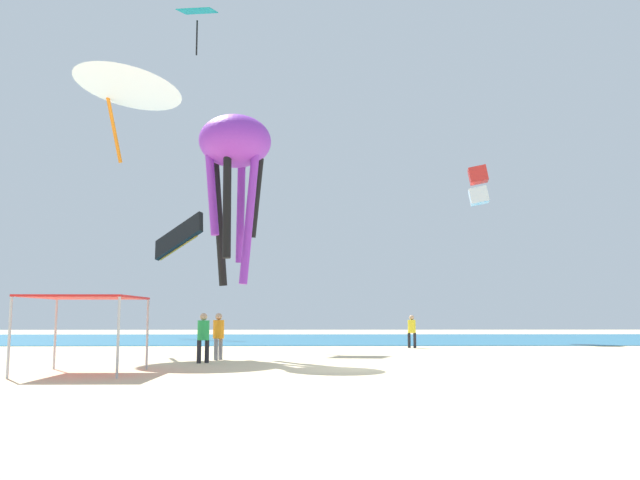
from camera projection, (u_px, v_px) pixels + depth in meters
ground at (361, 370)px, 19.88m from camera, size 110.00×110.00×0.10m
ocean_strip at (331, 339)px, 45.13m from camera, size 110.00×21.43×0.03m
canopy_tent at (86, 300)px, 18.41m from camera, size 2.87×3.14×2.17m
person_near_tent at (219, 332)px, 23.86m from camera, size 0.41×0.43×1.71m
person_leftmost at (203, 334)px, 22.29m from camera, size 0.40×0.40×1.70m
person_central at (412, 329)px, 32.67m from camera, size 0.41×0.39×1.65m
kite_delta_white at (130, 79)px, 30.07m from camera, size 7.00×6.98×4.37m
kite_parafoil_black at (178, 237)px, 47.52m from camera, size 4.19×4.05×3.35m
kite_box_red at (478, 186)px, 42.68m from camera, size 1.50×1.38×2.59m
kite_octopus_purple at (235, 150)px, 25.38m from camera, size 3.58×3.58×6.67m
kite_diamond_teal at (197, 13)px, 41.36m from camera, size 2.41×2.34×3.29m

